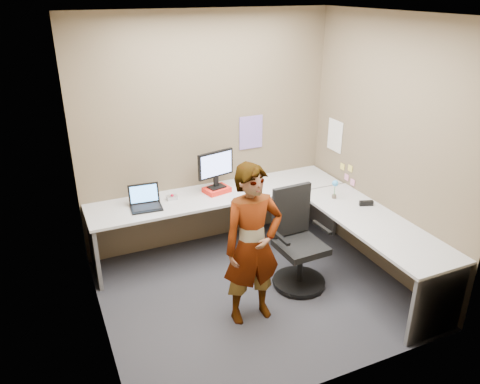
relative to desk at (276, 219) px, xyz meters
name	(u,v)px	position (x,y,z in m)	size (l,w,h in m)	color
ground	(255,293)	(-0.44, -0.39, -0.59)	(3.00, 3.00, 0.00)	#242328
wall_back	(207,134)	(-0.44, 0.91, 0.76)	(3.00, 3.00, 0.00)	brown
wall_right	(387,150)	(1.06, -0.39, 0.76)	(2.70, 2.70, 0.00)	brown
wall_left	(88,199)	(-1.94, -0.39, 0.76)	(2.70, 2.70, 0.00)	brown
ceiling	(259,14)	(-0.44, -0.39, 2.11)	(3.00, 3.00, 0.00)	white
desk	(276,219)	(0.00, 0.00, 0.00)	(2.98, 2.58, 0.73)	#B5B5B5
paper_ream	(217,190)	(-0.44, 0.63, 0.17)	(0.28, 0.21, 0.06)	red
monitor	(216,166)	(-0.44, 0.65, 0.45)	(0.45, 0.17, 0.43)	black
laptop	(145,202)	(-1.29, 0.58, 0.20)	(0.35, 0.30, 0.23)	black
trackball_mouse	(172,197)	(-0.97, 0.64, 0.17)	(0.12, 0.08, 0.07)	#B7B7BC
origami	(254,193)	(-0.09, 0.36, 0.17)	(0.10, 0.10, 0.06)	white
stapler	(366,203)	(0.90, -0.36, 0.17)	(0.15, 0.04, 0.06)	black
flower	(335,186)	(0.69, -0.06, 0.28)	(0.07, 0.07, 0.22)	brown
calendar_purple	(251,132)	(0.11, 0.90, 0.71)	(0.30, 0.01, 0.40)	#846BB7
calendar_white	(335,136)	(1.05, 0.51, 0.66)	(0.01, 0.28, 0.38)	white
sticky_note_a	(350,168)	(1.05, 0.16, 0.36)	(0.01, 0.07, 0.07)	#F2E059
sticky_note_b	(347,177)	(1.05, 0.21, 0.23)	(0.01, 0.07, 0.07)	pink
sticky_note_c	(353,182)	(1.05, 0.09, 0.21)	(0.01, 0.07, 0.07)	pink
sticky_note_d	(342,167)	(1.05, 0.31, 0.33)	(0.01, 0.07, 0.07)	#F2E059
office_chair	(297,247)	(0.05, -0.39, -0.16)	(0.55, 0.55, 1.04)	black
person	(253,245)	(-0.62, -0.69, 0.19)	(0.57, 0.37, 1.55)	#999399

